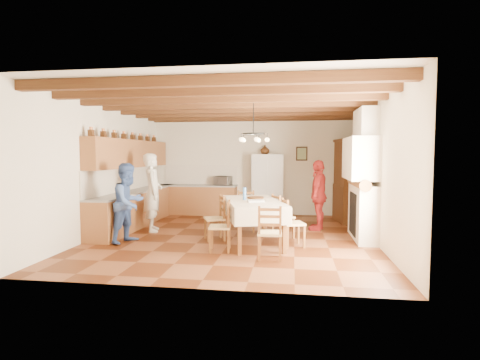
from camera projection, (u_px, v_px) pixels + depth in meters
The scene contains 31 objects.
floor at pixel (234, 237), 8.33m from camera, with size 6.00×6.50×0.02m, color #471E0B.
ceiling at pixel (234, 100), 8.12m from camera, with size 6.00×6.50×0.02m, color silver.
wall_back at pixel (250, 165), 11.44m from camera, with size 6.00×0.02×3.00m, color beige.
wall_front at pixel (195, 180), 5.00m from camera, with size 6.00×0.02×3.00m, color beige.
wall_left at pixel (105, 169), 8.64m from camera, with size 0.02×6.50×3.00m, color beige.
wall_right at pixel (376, 170), 7.80m from camera, with size 0.02×6.50×3.00m, color beige.
ceiling_beams at pixel (234, 105), 8.12m from camera, with size 6.00×6.30×0.16m, color #3C1C10, non-canonical shape.
lower_cabinets_left at pixel (137, 208), 9.71m from camera, with size 0.60×4.30×0.86m, color brown.
lower_cabinets_back at pixel (199, 200), 11.43m from camera, with size 2.30×0.60×0.86m, color brown.
countertop_left at pixel (137, 191), 9.68m from camera, with size 0.62×4.30×0.04m, color slate.
countertop_back at pixel (199, 186), 11.39m from camera, with size 2.34×0.62×0.04m, color slate.
backsplash_left at pixel (126, 179), 9.70m from camera, with size 0.03×4.30×0.60m, color beige.
backsplash_back at pixel (201, 175), 11.65m from camera, with size 2.30×0.03×0.60m, color beige.
upper_cabinets at pixel (132, 154), 9.63m from camera, with size 0.35×4.20×0.70m, color brown.
fireplace at pixel (360, 175), 8.05m from camera, with size 0.56×1.60×2.80m, color beige, non-canonical shape.
wall_picture at pixel (302, 154), 11.17m from camera, with size 0.34×0.03×0.42m, color black.
refrigerator at pixel (268, 185), 11.23m from camera, with size 0.92×0.75×1.83m, color silver.
hutch at pixel (347, 181), 10.11m from camera, with size 0.52×1.24×2.24m, color #33180A, non-canonical shape.
dining_table at pixel (253, 205), 7.70m from camera, with size 1.58×2.25×0.89m.
chandelier at pixel (253, 134), 7.60m from camera, with size 0.47×0.47×0.03m, color black.
chair_left_near at pixel (220, 226), 7.10m from camera, with size 0.42×0.40×0.96m, color brown, non-canonical shape.
chair_left_far at pixel (215, 218), 8.01m from camera, with size 0.42×0.40×0.96m, color brown, non-canonical shape.
chair_right_near at pixel (293, 222), 7.46m from camera, with size 0.42×0.40×0.96m, color brown, non-canonical shape.
chair_right_far at pixel (283, 216), 8.25m from camera, with size 0.42×0.40×0.96m, color brown, non-canonical shape.
chair_end_near at pixel (270, 232), 6.54m from camera, with size 0.42×0.40×0.96m, color brown, non-canonical shape.
chair_end_far at pixel (246, 211), 8.93m from camera, with size 0.42×0.40×0.96m, color brown, non-canonical shape.
person_man at pixel (153, 192), 8.89m from camera, with size 0.68×0.45×1.86m, color beige.
person_woman_blue at pixel (129, 203), 7.77m from camera, with size 0.81×0.63×1.66m, color #3A579B.
person_woman_red at pixel (319, 195), 9.04m from camera, with size 1.00×0.41×1.70m, color #A6221F.
microwave at pixel (223, 181), 11.28m from camera, with size 0.49×0.33×0.27m, color silver.
fridge_vase at pixel (265, 150), 11.17m from camera, with size 0.27×0.27×0.28m, color #33180A.
Camera 1 is at (1.29, -8.12, 1.84)m, focal length 28.00 mm.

